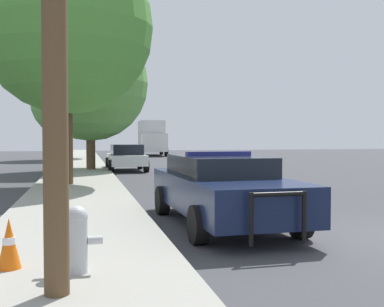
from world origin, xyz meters
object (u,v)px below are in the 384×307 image
at_px(car_background_midblock, 126,157).
at_px(tree_sidewalk_mid, 90,83).
at_px(tree_sidewalk_far, 68,102).
at_px(traffic_cone, 9,243).
at_px(traffic_light, 94,93).
at_px(fire_hydrant, 77,237).
at_px(tree_sidewalk_near, 67,28).
at_px(police_car, 221,188).
at_px(box_truck, 152,137).

relative_size(car_background_midblock, tree_sidewalk_mid, 0.55).
relative_size(tree_sidewalk_far, traffic_cone, 11.20).
distance_m(tree_sidewalk_far, traffic_cone, 32.11).
distance_m(car_background_midblock, tree_sidewalk_far, 13.92).
bearing_deg(car_background_midblock, tree_sidewalk_far, 103.63).
bearing_deg(traffic_light, fire_hydrant, -91.96).
bearing_deg(tree_sidewalk_near, tree_sidewalk_far, 91.63).
distance_m(police_car, traffic_cone, 4.72).
distance_m(traffic_light, tree_sidewalk_mid, 0.82).
distance_m(police_car, box_truck, 36.62).
height_order(traffic_light, traffic_cone, traffic_light).
bearing_deg(car_background_midblock, tree_sidewalk_mid, -179.82).
bearing_deg(tree_sidewalk_near, fire_hydrant, -87.89).
bearing_deg(car_background_midblock, police_car, -88.89).
bearing_deg(traffic_light, traffic_cone, -94.59).
distance_m(traffic_light, tree_sidewalk_near, 7.49).
bearing_deg(fire_hydrant, traffic_cone, 155.35).
xyz_separation_m(fire_hydrant, car_background_midblock, (2.31, 19.25, 0.16)).
distance_m(tree_sidewalk_near, tree_sidewalk_far, 20.91).
bearing_deg(tree_sidewalk_far, box_truck, 45.03).
height_order(police_car, tree_sidewalk_mid, tree_sidewalk_mid).
distance_m(tree_sidewalk_mid, traffic_cone, 19.31).
xyz_separation_m(tree_sidewalk_near, tree_sidewalk_mid, (0.91, 7.85, -1.04)).
distance_m(police_car, tree_sidewalk_near, 9.86).
relative_size(police_car, fire_hydrant, 6.44).
height_order(police_car, tree_sidewalk_far, tree_sidewalk_far).
distance_m(fire_hydrant, tree_sidewalk_mid, 19.62).
xyz_separation_m(police_car, tree_sidewalk_near, (-3.23, 7.99, 4.79)).
relative_size(police_car, car_background_midblock, 1.31).
bearing_deg(car_background_midblock, traffic_light, -159.83).
xyz_separation_m(box_truck, tree_sidewalk_far, (-7.55, -7.56, 2.75)).
height_order(fire_hydrant, box_truck, box_truck).
bearing_deg(traffic_cone, tree_sidewalk_near, 87.88).
height_order(traffic_light, tree_sidewalk_near, tree_sidewalk_near).
xyz_separation_m(police_car, car_background_midblock, (-0.50, 15.87, -0.03)).
bearing_deg(traffic_cone, police_car, 39.46).
height_order(car_background_midblock, tree_sidewalk_mid, tree_sidewalk_mid).
height_order(box_truck, tree_sidewalk_near, tree_sidewalk_near).
bearing_deg(tree_sidewalk_mid, traffic_cone, -94.00).
bearing_deg(box_truck, traffic_light, 77.42).
bearing_deg(tree_sidewalk_mid, fire_hydrant, -91.46).
height_order(traffic_light, car_background_midblock, traffic_light).
bearing_deg(tree_sidewalk_near, police_car, -67.99).
bearing_deg(tree_sidewalk_far, fire_hydrant, -88.20).
xyz_separation_m(car_background_midblock, traffic_cone, (-3.13, -18.87, -0.27)).
xyz_separation_m(box_truck, tree_sidewalk_near, (-6.96, -28.43, 3.81)).
relative_size(traffic_light, traffic_cone, 8.61).
distance_m(tree_sidewalk_near, traffic_cone, 12.12).
relative_size(car_background_midblock, tree_sidewalk_near, 0.48).
bearing_deg(tree_sidewalk_mid, car_background_midblock, 0.89).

